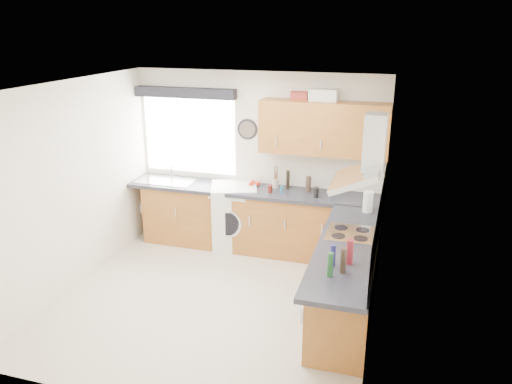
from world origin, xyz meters
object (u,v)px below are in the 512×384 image
(upper_cabinets, at_px, (324,128))
(washing_machine, at_px, (234,216))
(oven, at_px, (348,273))
(extractor_hood, at_px, (365,159))

(upper_cabinets, xyz_separation_m, washing_machine, (-1.23, -0.10, -1.34))
(upper_cabinets, bearing_deg, oven, -67.46)
(extractor_hood, bearing_deg, upper_cabinets, 116.13)
(oven, relative_size, extractor_hood, 1.09)
(upper_cabinets, bearing_deg, washing_machine, -175.11)
(extractor_hood, relative_size, upper_cabinets, 0.46)
(washing_machine, bearing_deg, oven, -53.46)
(oven, bearing_deg, extractor_hood, -0.00)
(oven, xyz_separation_m, extractor_hood, (0.10, -0.00, 1.34))
(extractor_hood, distance_m, washing_machine, 2.59)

